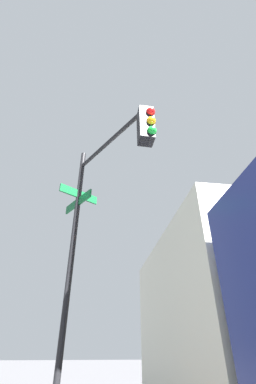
# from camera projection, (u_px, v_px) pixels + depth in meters

# --- Properties ---
(traffic_signal_near) EXTENTS (2.75, 1.80, 5.80)m
(traffic_signal_near) POSITION_uv_depth(u_px,v_px,m) (104.00, 192.00, 5.24)
(traffic_signal_near) COLOR black
(traffic_signal_near) RESTS_ON ground_plane
(box_truck_second) EXTENTS (7.67, 2.73, 3.59)m
(box_truck_second) POSITION_uv_depth(u_px,v_px,m) (240.00, 312.00, 4.71)
(box_truck_second) COLOR navy
(box_truck_second) RESTS_ON ground_plane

